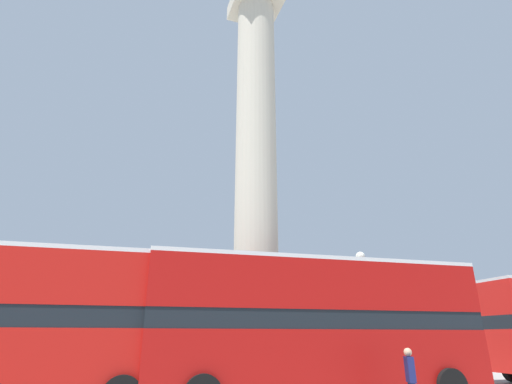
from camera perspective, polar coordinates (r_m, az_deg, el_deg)
monument_column at (r=18.86m, az=0.00°, el=-3.17°), size 6.06×6.06×21.89m
bus_a at (r=13.51m, az=8.45°, el=-17.81°), size 10.72×3.43×4.23m
equestrian_statue at (r=25.54m, az=16.99°, el=-19.68°), size 4.22×3.44×6.14m
street_lamp at (r=17.72m, az=15.35°, el=-16.13°), size 0.39×0.39×5.34m
pedestrian_near_lamp at (r=12.01m, az=21.26°, el=-23.54°), size 0.33×0.45×1.60m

